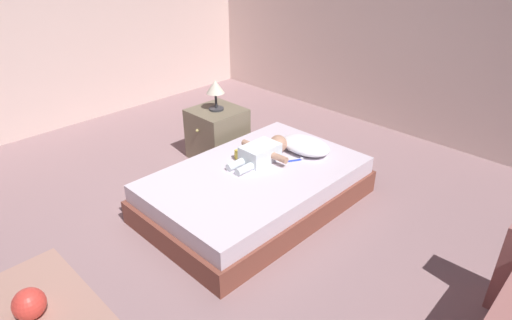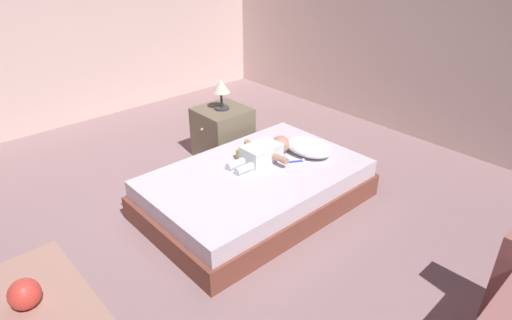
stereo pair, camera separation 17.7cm
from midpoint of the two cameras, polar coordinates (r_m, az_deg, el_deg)
ground_plane at (r=3.33m, az=-8.28°, el=-11.28°), size 8.00×8.00×0.00m
wall_behind_bed at (r=5.02m, az=19.98°, el=17.45°), size 8.00×0.12×2.61m
wall_side at (r=5.39m, az=-30.20°, el=16.07°), size 0.12×6.00×2.61m
bed at (r=3.64m, az=-1.39°, el=-3.86°), size 1.18×1.85×0.35m
pillow at (r=3.85m, az=5.28°, el=1.93°), size 0.47×0.32×0.12m
baby at (r=3.70m, az=-0.39°, el=1.09°), size 0.51×0.63×0.16m
toothbrush at (r=3.70m, az=3.79°, el=-0.07°), size 0.09×0.15×0.02m
nightstand at (r=4.43m, az=-6.25°, el=3.45°), size 0.48×0.51×0.52m
lamp at (r=4.26m, az=-6.58°, el=9.32°), size 0.18×0.18×0.31m
toy_ball at (r=3.10m, az=-29.28°, el=-16.27°), size 0.20×0.20×0.20m
toy_block at (r=3.72m, az=-3.29°, el=0.68°), size 0.10×0.10×0.09m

